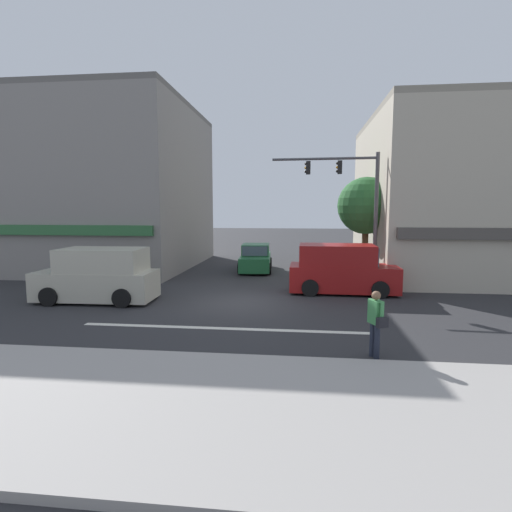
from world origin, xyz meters
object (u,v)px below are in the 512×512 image
at_px(van_waiting_far, 98,276).
at_px(pedestrian_foreground_with_bag, 376,320).
at_px(traffic_light_mast, 355,197).
at_px(van_crossing_rightbound, 341,270).
at_px(utility_pole_near_left, 88,198).
at_px(sedan_parked_curbside, 256,259).
at_px(street_tree, 366,206).

relative_size(van_waiting_far, pedestrian_foreground_with_bag, 2.78).
relative_size(traffic_light_mast, van_crossing_rightbound, 1.34).
bearing_deg(utility_pole_near_left, sedan_parked_curbside, 29.18).
bearing_deg(utility_pole_near_left, pedestrian_foreground_with_bag, -36.55).
xyz_separation_m(traffic_light_mast, pedestrian_foreground_with_bag, (-0.61, -9.23, -3.22)).
distance_m(utility_pole_near_left, pedestrian_foreground_with_bag, 15.68).
bearing_deg(street_tree, traffic_light_mast, -112.36).
height_order(van_crossing_rightbound, pedestrian_foreground_with_bag, van_crossing_rightbound).
distance_m(street_tree, utility_pole_near_left, 13.97).
relative_size(utility_pole_near_left, pedestrian_foreground_with_bag, 4.85).
relative_size(utility_pole_near_left, van_crossing_rightbound, 1.75).
height_order(van_crossing_rightbound, sedan_parked_curbside, van_crossing_rightbound).
distance_m(utility_pole_near_left, van_crossing_rightbound, 12.74).
bearing_deg(van_waiting_far, van_crossing_rightbound, 15.70).
bearing_deg(utility_pole_near_left, traffic_light_mast, 0.41).
distance_m(street_tree, sedan_parked_curbside, 7.04).
xyz_separation_m(street_tree, van_waiting_far, (-11.23, -6.34, -2.78)).
relative_size(street_tree, traffic_light_mast, 0.85).
height_order(utility_pole_near_left, traffic_light_mast, utility_pole_near_left).
bearing_deg(pedestrian_foreground_with_bag, sedan_parked_curbside, 108.33).
height_order(traffic_light_mast, van_crossing_rightbound, traffic_light_mast).
distance_m(utility_pole_near_left, traffic_light_mast, 12.93).
xyz_separation_m(street_tree, sedan_parked_curbside, (-5.95, 2.19, -3.07)).
xyz_separation_m(utility_pole_near_left, van_crossing_rightbound, (12.25, -1.43, -3.19)).
relative_size(sedan_parked_curbside, van_waiting_far, 0.90).
relative_size(van_crossing_rightbound, van_waiting_far, 1.00).
height_order(traffic_light_mast, van_waiting_far, traffic_light_mast).
bearing_deg(sedan_parked_curbside, street_tree, -20.21).
xyz_separation_m(van_crossing_rightbound, van_waiting_far, (-9.69, -2.72, 0.00)).
relative_size(van_crossing_rightbound, pedestrian_foreground_with_bag, 2.78).
bearing_deg(pedestrian_foreground_with_bag, van_waiting_far, 152.95).
bearing_deg(utility_pole_near_left, street_tree, 9.03).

